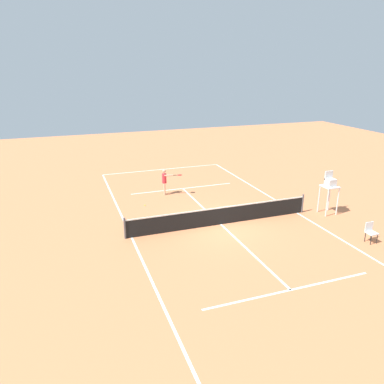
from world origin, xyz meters
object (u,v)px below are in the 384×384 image
Objects in this scene: player_serving at (165,180)px; courtside_chair_near at (371,231)px; umpire_chair at (330,186)px; tennis_ball at (145,205)px.

player_serving is 12.08m from courtside_chair_near.
umpire_chair is (-7.64, 6.09, 0.61)m from player_serving.
courtside_chair_near is at bearing 49.15° from player_serving.
player_serving is 2.48m from tennis_ball.
player_serving is at bearing -137.88° from tennis_ball.
tennis_ball is 10.51m from umpire_chair.
umpire_chair reaches higher than courtside_chair_near.
tennis_ball is 0.03× the size of umpire_chair.
umpire_chair is (-9.34, 4.56, 1.57)m from tennis_ball.
courtside_chair_near is at bearing 82.50° from umpire_chair.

